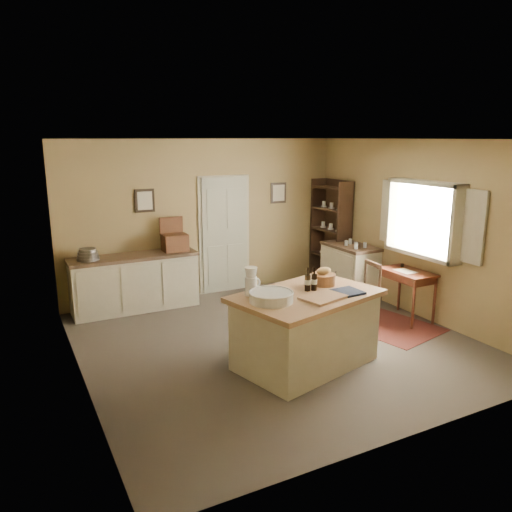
{
  "coord_description": "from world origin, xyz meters",
  "views": [
    {
      "loc": [
        -3.15,
        -5.52,
        2.72
      ],
      "look_at": [
        -0.12,
        0.33,
        1.15
      ],
      "focal_mm": 35.0,
      "sensor_mm": 36.0,
      "label": 1
    }
  ],
  "objects": [
    {
      "name": "wall_back",
      "position": [
        0.0,
        2.5,
        1.35
      ],
      "size": [
        5.0,
        0.1,
        2.7
      ],
      "primitive_type": "cube",
      "color": "olive",
      "rests_on": "ground"
    },
    {
      "name": "wall_right",
      "position": [
        2.5,
        0.0,
        1.35
      ],
      "size": [
        0.1,
        5.0,
        2.7
      ],
      "primitive_type": "cube",
      "color": "olive",
      "rests_on": "ground"
    },
    {
      "name": "desk_chair",
      "position": [
        1.38,
        -0.06,
        0.47
      ],
      "size": [
        0.47,
        0.47,
        0.94
      ],
      "primitive_type": null,
      "rotation": [
        0.0,
        0.0,
        -0.07
      ],
      "color": "black",
      "rests_on": "ground"
    },
    {
      "name": "window",
      "position": [
        2.42,
        -0.2,
        1.55
      ],
      "size": [
        0.25,
        1.99,
        1.12
      ],
      "color": "#BDB699",
      "rests_on": "ground"
    },
    {
      "name": "wall_front",
      "position": [
        0.0,
        -2.5,
        1.35
      ],
      "size": [
        5.0,
        0.1,
        2.7
      ],
      "primitive_type": "cube",
      "color": "olive",
      "rests_on": "ground"
    },
    {
      "name": "work_island",
      "position": [
        -0.02,
        -0.76,
        0.48
      ],
      "size": [
        1.94,
        1.51,
        1.2
      ],
      "rotation": [
        0.0,
        0.0,
        0.25
      ],
      "color": "#BDB699",
      "rests_on": "ground"
    },
    {
      "name": "writing_desk",
      "position": [
        2.2,
        -0.14,
        0.66
      ],
      "size": [
        0.5,
        0.81,
        0.82
      ],
      "color": "#38150C",
      "rests_on": "ground"
    },
    {
      "name": "framed_prints",
      "position": [
        0.2,
        2.48,
        1.72
      ],
      "size": [
        2.82,
        0.02,
        0.38
      ],
      "color": "black",
      "rests_on": "ground"
    },
    {
      "name": "ground",
      "position": [
        0.0,
        0.0,
        0.0
      ],
      "size": [
        5.0,
        5.0,
        0.0
      ],
      "primitive_type": "plane",
      "color": "#50473D",
      "rests_on": "ground"
    },
    {
      "name": "ceiling",
      "position": [
        0.0,
        0.0,
        2.7
      ],
      "size": [
        5.0,
        5.0,
        0.0
      ],
      "primitive_type": "plane",
      "color": "silver",
      "rests_on": "wall_back"
    },
    {
      "name": "rug",
      "position": [
        1.75,
        -0.14,
        0.0
      ],
      "size": [
        1.42,
        1.8,
        0.01
      ],
      "primitive_type": "cube",
      "rotation": [
        0.0,
        0.0,
        0.22
      ],
      "color": "#502119",
      "rests_on": "ground"
    },
    {
      "name": "door",
      "position": [
        0.35,
        2.47,
        1.05
      ],
      "size": [
        0.97,
        0.06,
        2.11
      ],
      "primitive_type": "cube",
      "color": "#A8A891",
      "rests_on": "ground"
    },
    {
      "name": "right_cabinet",
      "position": [
        2.2,
        1.24,
        0.46
      ],
      "size": [
        0.58,
        1.04,
        0.99
      ],
      "color": "#BDB699",
      "rests_on": "ground"
    },
    {
      "name": "wall_left",
      "position": [
        -2.5,
        0.0,
        1.35
      ],
      "size": [
        0.1,
        5.0,
        2.7
      ],
      "primitive_type": "cube",
      "color": "olive",
      "rests_on": "ground"
    },
    {
      "name": "sideboard",
      "position": [
        -1.34,
        2.2,
        0.48
      ],
      "size": [
        2.01,
        0.57,
        1.18
      ],
      "color": "#BDB699",
      "rests_on": "ground"
    },
    {
      "name": "shelving_unit",
      "position": [
        2.35,
        2.0,
        0.98
      ],
      "size": [
        0.33,
        0.88,
        1.96
      ],
      "color": "black",
      "rests_on": "ground"
    }
  ]
}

